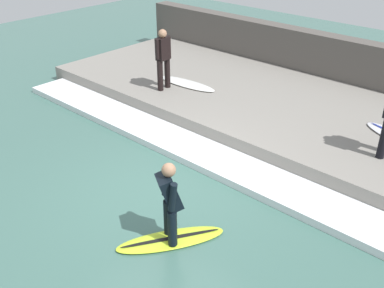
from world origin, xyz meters
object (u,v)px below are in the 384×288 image
at_px(surfer_riding, 170,199).
at_px(surfboard_waiting_near, 187,84).
at_px(surfer_waiting_near, 163,56).
at_px(surfboard_riding, 171,240).

bearing_deg(surfer_riding, surfboard_waiting_near, 40.04).
bearing_deg(surfer_waiting_near, surfboard_riding, -133.85).
distance_m(surfboard_riding, surfer_riding, 0.78).
bearing_deg(surfer_waiting_near, surfboard_waiting_near, -22.67).
height_order(surfboard_riding, surfer_waiting_near, surfer_waiting_near).
height_order(surfboard_riding, surfer_riding, surfer_riding).
xyz_separation_m(surfer_riding, surfboard_waiting_near, (4.30, 3.61, -0.37)).
bearing_deg(surfboard_waiting_near, surfer_riding, -139.96).
distance_m(surfer_riding, surfboard_waiting_near, 5.63).
bearing_deg(surfboard_waiting_near, surfboard_riding, -139.96).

